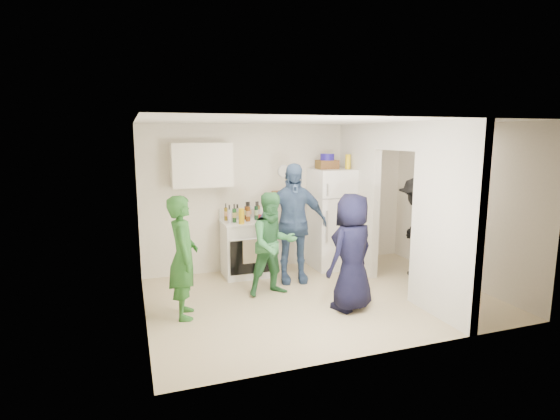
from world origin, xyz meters
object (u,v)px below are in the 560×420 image
(yellow_cup_stack_top, at_px, (348,162))
(person_green_left, at_px, (183,257))
(stove, at_px, (246,248))
(person_nook, at_px, (416,228))
(fridge, at_px, (333,219))
(person_navy, at_px, (352,252))
(wicker_basket, at_px, (327,165))
(blue_bowl, at_px, (327,157))
(person_denim, at_px, (292,223))
(person_green_center, at_px, (273,244))

(yellow_cup_stack_top, height_order, person_green_left, yellow_cup_stack_top)
(stove, distance_m, yellow_cup_stack_top, 2.28)
(person_green_left, xyz_separation_m, person_nook, (3.79, 0.37, 0.04))
(fridge, bearing_deg, person_green_left, -153.95)
(person_navy, bearing_deg, wicker_basket, -129.14)
(person_nook, bearing_deg, blue_bowl, -104.86)
(blue_bowl, distance_m, person_navy, 2.27)
(yellow_cup_stack_top, bearing_deg, person_navy, -115.54)
(yellow_cup_stack_top, bearing_deg, fridge, 155.56)
(yellow_cup_stack_top, bearing_deg, stove, 175.85)
(stove, bearing_deg, wicker_basket, 0.78)
(person_green_left, relative_size, person_denim, 0.84)
(wicker_basket, bearing_deg, fridge, -26.57)
(blue_bowl, relative_size, person_green_center, 0.16)
(yellow_cup_stack_top, bearing_deg, person_green_left, -157.27)
(fridge, relative_size, blue_bowl, 7.26)
(fridge, relative_size, person_navy, 1.11)
(blue_bowl, distance_m, person_green_left, 3.21)
(person_nook, bearing_deg, stove, -83.94)
(wicker_basket, relative_size, person_green_left, 0.22)
(wicker_basket, xyz_separation_m, person_denim, (-0.85, -0.55, -0.87))
(fridge, xyz_separation_m, person_green_center, (-1.42, -0.97, -0.11))
(person_green_left, height_order, person_navy, person_green_left)
(fridge, bearing_deg, person_denim, -152.14)
(person_green_center, bearing_deg, wicker_basket, 32.26)
(fridge, xyz_separation_m, yellow_cup_stack_top, (0.22, -0.10, 1.00))
(stove, bearing_deg, blue_bowl, 0.78)
(person_green_center, xyz_separation_m, person_denim, (0.47, 0.46, 0.19))
(person_nook, bearing_deg, person_green_left, -57.34)
(stove, xyz_separation_m, wicker_basket, (1.47, 0.02, 1.35))
(fridge, height_order, person_green_center, fridge)
(blue_bowl, xyz_separation_m, person_navy, (-0.51, -1.88, -1.16))
(wicker_basket, bearing_deg, person_denim, -146.99)
(stove, height_order, person_denim, person_denim)
(person_green_center, distance_m, person_navy, 1.19)
(person_green_left, xyz_separation_m, person_denim, (1.80, 0.84, 0.16))
(fridge, xyz_separation_m, wicker_basket, (-0.10, 0.05, 0.95))
(person_green_left, bearing_deg, fridge, -57.95)
(stove, height_order, fridge, fridge)
(person_green_left, bearing_deg, wicker_basket, -56.25)
(wicker_basket, bearing_deg, person_green_center, -142.45)
(stove, bearing_deg, person_navy, -62.51)
(person_denim, distance_m, person_nook, 2.05)
(person_green_left, bearing_deg, person_navy, -96.73)
(stove, relative_size, person_denim, 0.49)
(stove, distance_m, blue_bowl, 2.09)
(blue_bowl, bearing_deg, yellow_cup_stack_top, -25.11)
(wicker_basket, xyz_separation_m, person_green_center, (-1.32, -1.02, -1.06))
(stove, relative_size, person_navy, 0.59)
(wicker_basket, bearing_deg, person_nook, -41.90)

